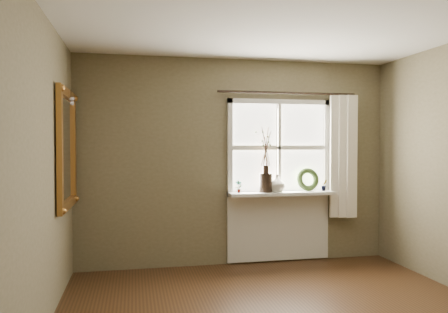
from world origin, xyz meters
TOP-DOWN VIEW (x-y plane):
  - ceiling at (0.00, 0.00)m, footprint 4.50×4.50m
  - wall_back at (0.00, 2.30)m, footprint 4.00×0.10m
  - wall_left at (-2.05, 0.00)m, footprint 0.10×4.50m
  - window_frame at (0.55, 2.23)m, footprint 1.36×0.06m
  - window_sill at (0.55, 2.12)m, footprint 1.36×0.26m
  - window_apron at (0.55, 2.23)m, footprint 1.36×0.04m
  - dark_jug at (0.34, 2.12)m, footprint 0.19×0.19m
  - cream_vase at (0.49, 2.12)m, footprint 0.28×0.28m
  - wreath at (0.92, 2.16)m, footprint 0.31×0.16m
  - potted_plant_left at (-0.01, 2.12)m, footprint 0.09×0.06m
  - potted_plant_right at (1.13, 2.12)m, footprint 0.09×0.08m
  - curtain at (1.39, 2.13)m, footprint 0.36×0.12m
  - curtain_rod at (0.65, 2.17)m, footprint 1.84×0.03m
  - gilt_mirror at (-1.96, 1.62)m, footprint 0.10×1.04m

SIDE VIEW (x-z plane):
  - window_apron at x=0.55m, z-range 0.02..0.90m
  - window_sill at x=0.55m, z-range 0.88..0.92m
  - potted_plant_right at x=1.13m, z-range 0.92..1.07m
  - potted_plant_left at x=-0.01m, z-range 0.92..1.08m
  - cream_vase at x=0.49m, z-range 0.92..1.14m
  - wreath at x=0.92m, z-range 0.88..1.19m
  - dark_jug at x=0.34m, z-range 0.92..1.16m
  - wall_back at x=0.00m, z-range 0.00..2.60m
  - wall_left at x=-2.05m, z-range 0.00..2.60m
  - curtain at x=1.39m, z-range 0.57..2.16m
  - gilt_mirror at x=-1.96m, z-range 0.86..2.09m
  - window_frame at x=0.55m, z-range 0.86..2.10m
  - curtain_rod at x=0.65m, z-range 2.16..2.20m
  - ceiling at x=0.00m, z-range 2.60..2.60m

